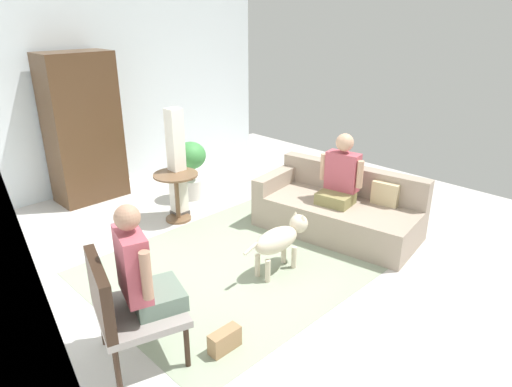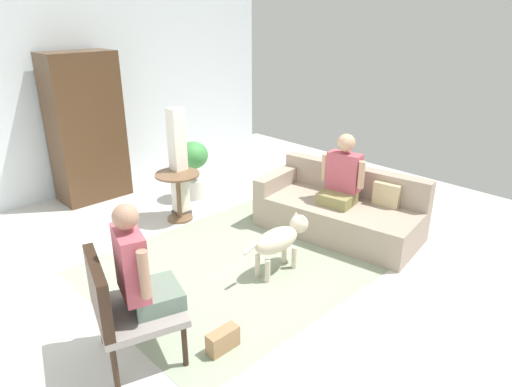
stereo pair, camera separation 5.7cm
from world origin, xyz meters
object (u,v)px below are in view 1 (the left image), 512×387
Objects in this scene: column_lamp at (177,164)px; person_on_couch at (341,175)px; couch at (337,210)px; dog at (280,238)px; person_on_armchair at (140,270)px; round_end_table at (177,189)px; armoire_cabinet at (83,129)px; handbag at (225,340)px; potted_plant at (191,163)px; armchair at (122,304)px.

person_on_couch is at bearing -58.71° from column_lamp.
couch is 2.31× the size of dog.
person_on_armchair is 1.37× the size of round_end_table.
armoire_cabinet is at bearing 111.36° from column_lamp.
person_on_armchair is at bearing -131.12° from round_end_table.
person_on_couch is 2.61m from handbag.
column_lamp is 0.70× the size of armoire_cabinet.
handbag is (-1.81, -2.80, -0.46)m from potted_plant.
person_on_couch is at bearing -73.72° from potted_plant.
armoire_cabinet is at bearing 78.77° from handbag.
person_on_couch is 0.40× the size of armoire_cabinet.
couch is at bearing 5.23° from person_on_armchair.
dog is at bearing -103.98° from potted_plant.
round_end_table is (1.84, 1.89, -0.10)m from armchair.
couch is at bearing -53.29° from round_end_table.
couch is at bearing 52.77° from person_on_couch.
column_lamp is (-1.11, 1.82, -0.03)m from person_on_couch.
armchair reaches higher than potted_plant.
couch is at bearing 15.33° from handbag.
dog is at bearing 4.00° from person_on_armchair.
armoire_cabinet reaches higher than dog.
person_on_armchair is at bearing -174.77° from couch.
armoire_cabinet is at bearing 97.97° from dog.
dog is 1.38m from handbag.
armchair is at bearing 162.98° from person_on_armchair.
round_end_table is at bearing 126.71° from couch.
person_on_armchair is at bearing -17.02° from armchair.
dog is (-1.22, -0.15, 0.10)m from couch.
person_on_couch is 0.58× the size of column_lamp.
handbag is at bearing -122.90° from potted_plant.
column_lamp is at bearing 87.38° from dog.
dog is 0.62× the size of column_lamp.
person_on_couch is 2.99× the size of handbag.
round_end_table is 0.31× the size of armoire_cabinet.
column_lamp is (1.80, 2.05, -0.07)m from person_on_armchair.
armoire_cabinet is 4.08m from handbag.
person_on_armchair is (0.15, -0.05, 0.26)m from armchair.
armchair is 3.07m from person_on_couch.
armoire_cabinet is (-1.67, 3.25, 0.29)m from person_on_couch.
armoire_cabinet is (-0.47, 3.37, 0.67)m from dog.
armoire_cabinet reaches higher than couch.
armchair is 2.64m from round_end_table.
armchair is 0.44× the size of armoire_cabinet.
handbag is (0.47, -0.41, -0.70)m from person_on_armchair.
column_lamp is (-0.48, -0.33, 0.17)m from potted_plant.
handbag is (-2.44, -0.64, -0.66)m from person_on_couch.
column_lamp is at bearing 47.23° from round_end_table.
column_lamp reaches higher than round_end_table.
armchair is 1.42× the size of round_end_table.
handbag is (-1.24, -0.53, -0.29)m from dog.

